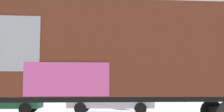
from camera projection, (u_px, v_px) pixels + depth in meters
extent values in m
cube|color=#5B2B19|center=(94.00, 52.00, 11.36)|extent=(17.12, 3.17, 3.30)
cube|color=#2D2823|center=(94.00, 6.00, 11.55)|extent=(16.23, 0.63, 0.24)
cube|color=#CC4C8C|center=(67.00, 79.00, 9.70)|extent=(2.76, 0.07, 1.10)
cube|color=black|center=(94.00, 99.00, 11.18)|extent=(16.76, 1.85, 0.20)
cylinder|color=black|center=(212.00, 111.00, 12.25)|extent=(0.92, 0.13, 0.92)
cylinder|color=silver|center=(6.00, 43.00, 20.63)|extent=(0.12, 0.12, 8.93)
cube|color=gray|center=(95.00, 71.00, 69.04)|extent=(147.79, 33.54, 10.52)
cube|color=#8C725B|center=(49.00, 36.00, 59.06)|extent=(5.90, 3.27, 2.18)
cube|color=brown|center=(199.00, 36.00, 61.30)|extent=(7.26, 4.63, 2.83)
cone|color=#193D23|center=(61.00, 33.00, 63.11)|extent=(2.36, 2.36, 4.73)
cube|color=#1E5933|center=(3.00, 102.00, 16.33)|extent=(4.11, 1.77, 0.69)
cylinder|color=black|center=(32.00, 107.00, 17.18)|extent=(0.64, 0.23, 0.64)
cylinder|color=black|center=(25.00, 109.00, 15.57)|extent=(0.64, 0.23, 0.64)
cube|color=#B7BABF|center=(111.00, 100.00, 16.88)|extent=(4.89, 2.29, 0.77)
cube|color=#2D333D|center=(108.00, 87.00, 16.96)|extent=(2.21, 1.82, 0.69)
cylinder|color=black|center=(139.00, 107.00, 17.62)|extent=(0.66, 0.29, 0.64)
cylinder|color=black|center=(140.00, 108.00, 15.94)|extent=(0.66, 0.29, 0.64)
cylinder|color=black|center=(84.00, 106.00, 17.74)|extent=(0.66, 0.29, 0.64)
cylinder|color=black|center=(80.00, 108.00, 16.06)|extent=(0.66, 0.29, 0.64)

